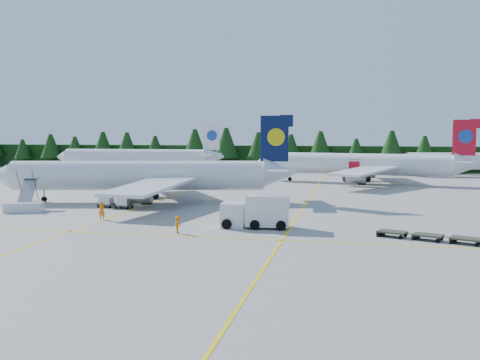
% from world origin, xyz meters
% --- Properties ---
extents(ground, '(320.00, 320.00, 0.00)m').
position_xyz_m(ground, '(0.00, 0.00, 0.00)').
color(ground, gray).
rests_on(ground, ground).
extents(taxi_stripe_a, '(0.25, 120.00, 0.01)m').
position_xyz_m(taxi_stripe_a, '(-14.00, 20.00, 0.01)').
color(taxi_stripe_a, yellow).
rests_on(taxi_stripe_a, ground).
extents(taxi_stripe_b, '(0.25, 120.00, 0.01)m').
position_xyz_m(taxi_stripe_b, '(6.00, 20.00, 0.01)').
color(taxi_stripe_b, yellow).
rests_on(taxi_stripe_b, ground).
extents(taxi_stripe_cross, '(80.00, 0.25, 0.01)m').
position_xyz_m(taxi_stripe_cross, '(0.00, -6.00, 0.01)').
color(taxi_stripe_cross, yellow).
rests_on(taxi_stripe_cross, ground).
extents(treeline_hedge, '(220.00, 4.00, 6.00)m').
position_xyz_m(treeline_hedge, '(0.00, 82.00, 3.00)').
color(treeline_hedge, black).
rests_on(treeline_hedge, ground).
extents(airliner_navy, '(39.19, 31.91, 11.54)m').
position_xyz_m(airliner_navy, '(-16.85, 15.69, 3.47)').
color(airliner_navy, silver).
rests_on(airliner_navy, ground).
extents(airliner_red, '(39.14, 31.92, 11.47)m').
position_xyz_m(airliner_red, '(11.95, 49.02, 3.45)').
color(airliner_red, silver).
rests_on(airliner_red, ground).
extents(airliner_far_left, '(39.41, 4.69, 11.46)m').
position_xyz_m(airliner_far_left, '(-38.24, 63.93, 3.59)').
color(airliner_far_left, silver).
rests_on(airliner_far_left, ground).
extents(airliner_far_right, '(36.10, 8.74, 10.55)m').
position_xyz_m(airliner_far_right, '(37.52, 69.70, 3.31)').
color(airliner_far_right, silver).
rests_on(airliner_far_right, ground).
extents(airstairs, '(4.72, 6.37, 3.78)m').
position_xyz_m(airstairs, '(-26.05, 4.82, 0.82)').
color(airstairs, silver).
rests_on(airstairs, ground).
extents(service_truck, '(6.75, 2.76, 3.20)m').
position_xyz_m(service_truck, '(2.66, -0.27, 1.58)').
color(service_truck, white).
rests_on(service_truck, ground).
extents(dolly_train, '(14.51, 6.12, 0.14)m').
position_xyz_m(dolly_train, '(21.28, -4.28, 0.46)').
color(dolly_train, '#313728').
rests_on(dolly_train, ground).
extents(uld_pair, '(4.61, 2.14, 1.55)m').
position_xyz_m(uld_pair, '(-16.79, 9.74, 1.05)').
color(uld_pair, '#313728').
rests_on(uld_pair, ground).
extents(crew_a, '(0.77, 0.60, 1.88)m').
position_xyz_m(crew_a, '(-14.27, 1.04, 0.94)').
color(crew_a, orange).
rests_on(crew_a, ground).
extents(crew_b, '(0.84, 0.67, 1.66)m').
position_xyz_m(crew_b, '(0.72, 2.22, 0.83)').
color(crew_b, '#DA3F04').
rests_on(crew_b, ground).
extents(crew_c, '(0.50, 0.70, 1.61)m').
position_xyz_m(crew_c, '(-3.84, -4.69, 0.81)').
color(crew_c, orange).
rests_on(crew_c, ground).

